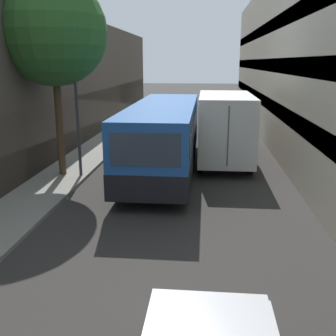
# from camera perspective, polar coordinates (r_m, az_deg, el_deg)

# --- Properties ---
(ground_plane) EXTENTS (150.00, 150.00, 0.00)m
(ground_plane) POSITION_cam_1_polar(r_m,az_deg,el_deg) (14.13, 1.30, -3.82)
(ground_plane) COLOR #33302D
(sidewalk_left) EXTENTS (2.09, 60.00, 0.13)m
(sidewalk_left) POSITION_cam_1_polar(r_m,az_deg,el_deg) (15.22, -17.22, -2.86)
(sidewalk_left) COLOR gray
(sidewalk_left) RESTS_ON ground_plane
(bus) EXTENTS (2.60, 10.56, 2.89)m
(bus) POSITION_cam_1_polar(r_m,az_deg,el_deg) (16.79, -0.59, 4.69)
(bus) COLOR #1E519E
(bus) RESTS_ON ground_plane
(box_truck) EXTENTS (2.34, 7.45, 3.19)m
(box_truck) POSITION_cam_1_polar(r_m,az_deg,el_deg) (18.89, 8.14, 6.22)
(box_truck) COLOR silver
(box_truck) RESTS_ON ground_plane
(panel_van) EXTENTS (1.81, 4.77, 1.86)m
(panel_van) POSITION_cam_1_polar(r_m,az_deg,el_deg) (27.34, 0.96, 7.70)
(panel_van) COLOR silver
(panel_van) RESTS_ON ground_plane
(street_lamp) EXTENTS (0.36, 0.80, 7.45)m
(street_lamp) POSITION_cam_1_polar(r_m,az_deg,el_deg) (15.81, -13.60, 17.03)
(street_lamp) COLOR #38383D
(street_lamp) RESTS_ON sidewalk_left
(street_tree_left) EXTENTS (4.09, 4.09, 7.62)m
(street_tree_left) POSITION_cam_1_polar(r_m,az_deg,el_deg) (16.20, -16.38, 18.46)
(street_tree_left) COLOR #4C3823
(street_tree_left) RESTS_ON sidewalk_left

